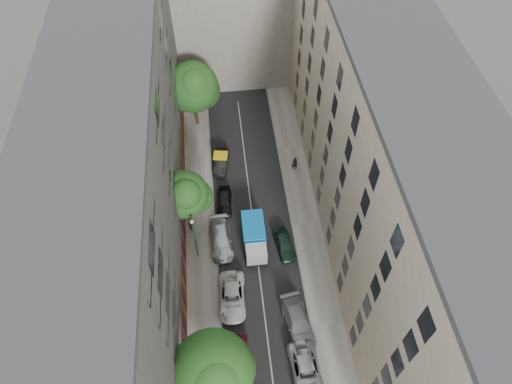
{
  "coord_description": "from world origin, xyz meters",
  "views": [
    {
      "loc": [
        -2.55,
        -25.89,
        39.61
      ],
      "look_at": [
        0.25,
        0.11,
        6.0
      ],
      "focal_mm": 32.0,
      "sensor_mm": 36.0,
      "label": 1
    }
  ],
  "objects": [
    {
      "name": "car_left_2",
      "position": [
        -2.8,
        -7.69,
        0.72
      ],
      "size": [
        2.65,
        5.28,
        1.44
      ],
      "primitive_type": "imported",
      "rotation": [
        0.0,
        0.0,
        -0.05
      ],
      "color": "silver",
      "rests_on": "ground"
    },
    {
      "name": "car_right_1",
      "position": [
        2.8,
        -10.72,
        0.75
      ],
      "size": [
        2.92,
        5.45,
        1.5
      ],
      "primitive_type": "imported",
      "rotation": [
        0.0,
        0.0,
        0.16
      ],
      "color": "slate",
      "rests_on": "ground"
    },
    {
      "name": "building_right",
      "position": [
        11.0,
        0.0,
        10.0
      ],
      "size": [
        8.0,
        44.0,
        20.0
      ],
      "primitive_type": "cube",
      "color": "#B4A28C",
      "rests_on": "ground"
    },
    {
      "name": "road_surface",
      "position": [
        0.0,
        0.0,
        0.01
      ],
      "size": [
        8.0,
        44.0,
        0.02
      ],
      "primitive_type": "cube",
      "color": "black",
      "rests_on": "ground"
    },
    {
      "name": "pedestrian",
      "position": [
        5.43,
        7.51,
        1.08
      ],
      "size": [
        0.71,
        0.5,
        1.86
      ],
      "primitive_type": "imported",
      "rotation": [
        0.0,
        0.0,
        3.06
      ],
      "color": "black",
      "rests_on": "sidewalk_right"
    },
    {
      "name": "ground",
      "position": [
        0.0,
        0.0,
        0.0
      ],
      "size": [
        120.0,
        120.0,
        0.0
      ],
      "primitive_type": "plane",
      "color": "#4C4C49",
      "rests_on": "ground"
    },
    {
      "name": "tree_mid",
      "position": [
        -6.3,
        0.5,
        5.76
      ],
      "size": [
        4.92,
        4.58,
        8.3
      ],
      "color": "#382619",
      "rests_on": "sidewalk_left"
    },
    {
      "name": "tree_far",
      "position": [
        -5.22,
        16.08,
        5.68
      ],
      "size": [
        6.11,
        5.95,
        8.66
      ],
      "color": "#382619",
      "rests_on": "sidewalk_left"
    },
    {
      "name": "car_right_2",
      "position": [
        2.8,
        -2.6,
        0.67
      ],
      "size": [
        2.11,
        4.11,
        1.34
      ],
      "primitive_type": "imported",
      "rotation": [
        0.0,
        0.0,
        0.14
      ],
      "color": "black",
      "rests_on": "ground"
    },
    {
      "name": "lamp_post",
      "position": [
        -5.8,
        -2.64,
        3.92
      ],
      "size": [
        0.36,
        0.36,
        6.07
      ],
      "color": "#185634",
      "rests_on": "sidewalk_left"
    },
    {
      "name": "car_right_0",
      "position": [
        2.8,
        -15.0,
        0.73
      ],
      "size": [
        2.7,
        5.35,
        1.45
      ],
      "primitive_type": "imported",
      "rotation": [
        0.0,
        0.0,
        0.06
      ],
      "color": "#B7B7BC",
      "rests_on": "ground"
    },
    {
      "name": "car_left_1",
      "position": [
        -2.8,
        -13.4,
        0.69
      ],
      "size": [
        2.13,
        4.37,
        1.38
      ],
      "primitive_type": "imported",
      "rotation": [
        0.0,
        0.0,
        -0.17
      ],
      "color": "#4B0F12",
      "rests_on": "ground"
    },
    {
      "name": "tarp_truck",
      "position": [
        -0.14,
        -1.89,
        1.35
      ],
      "size": [
        2.18,
        5.32,
        2.46
      ],
      "rotation": [
        0.0,
        0.0,
        -0.0
      ],
      "color": "black",
      "rests_on": "ground"
    },
    {
      "name": "sidewalk_left",
      "position": [
        -5.5,
        0.0,
        0.07
      ],
      "size": [
        3.0,
        44.0,
        0.15
      ],
      "primitive_type": "cube",
      "color": "gray",
      "rests_on": "ground"
    },
    {
      "name": "building_left",
      "position": [
        -11.0,
        0.0,
        10.0
      ],
      "size": [
        8.0,
        44.0,
        20.0
      ],
      "primitive_type": "cube",
      "color": "#484643",
      "rests_on": "ground"
    },
    {
      "name": "tree_near",
      "position": [
        -4.5,
        -15.86,
        5.89
      ],
      "size": [
        6.23,
        6.09,
        8.94
      ],
      "color": "#382619",
      "rests_on": "sidewalk_left"
    },
    {
      "name": "car_left_3",
      "position": [
        -3.44,
        -1.39,
        0.75
      ],
      "size": [
        2.34,
        5.27,
        1.5
      ],
      "primitive_type": "imported",
      "rotation": [
        0.0,
        0.0,
        0.05
      ],
      "color": "silver",
      "rests_on": "ground"
    },
    {
      "name": "car_left_4",
      "position": [
        -2.8,
        3.4,
        0.66
      ],
      "size": [
        1.8,
        3.98,
        1.33
      ],
      "primitive_type": "imported",
      "rotation": [
        0.0,
        0.0,
        -0.06
      ],
      "color": "black",
      "rests_on": "ground"
    },
    {
      "name": "car_left_5",
      "position": [
        -2.8,
        9.0,
        0.67
      ],
      "size": [
        2.04,
        4.25,
        1.34
      ],
      "primitive_type": "imported",
      "rotation": [
        0.0,
        0.0,
        -0.16
      ],
      "color": "black",
      "rests_on": "ground"
    },
    {
      "name": "building_endcap",
      "position": [
        0.0,
        28.0,
        9.0
      ],
      "size": [
        18.0,
        12.0,
        18.0
      ],
      "primitive_type": "cube",
      "color": "gray",
      "rests_on": "ground"
    },
    {
      "name": "sidewalk_right",
      "position": [
        5.5,
        0.0,
        0.07
      ],
      "size": [
        3.0,
        44.0,
        0.15
      ],
      "primitive_type": "cube",
      "color": "gray",
      "rests_on": "ground"
    }
  ]
}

